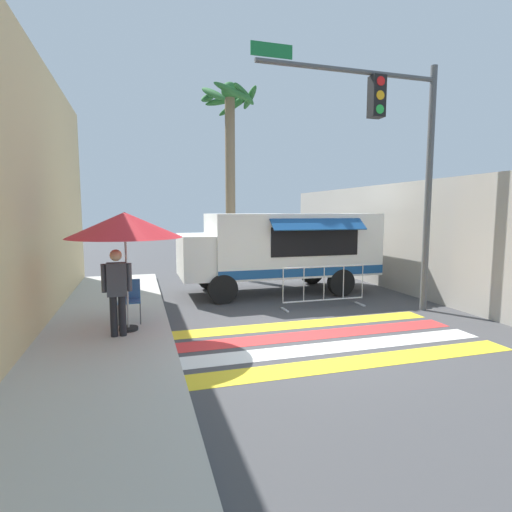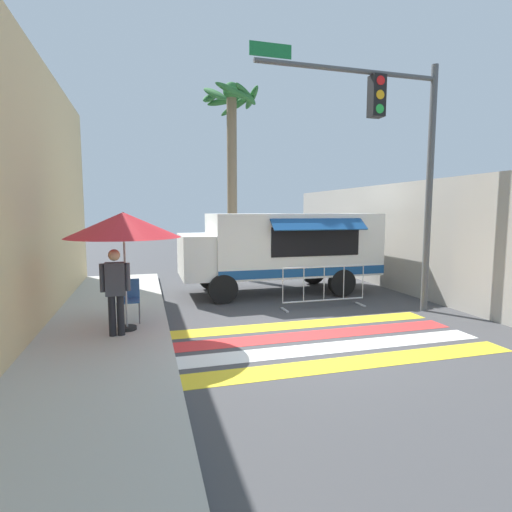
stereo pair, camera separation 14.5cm
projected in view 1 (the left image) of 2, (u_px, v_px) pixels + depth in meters
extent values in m
plane|color=#424244|center=(308.00, 337.00, 7.76)|extent=(60.00, 60.00, 0.00)
cube|color=#B7B5AD|center=(36.00, 359.00, 6.41)|extent=(4.40, 16.00, 0.16)
cube|color=#DBBC84|center=(1.00, 186.00, 6.01)|extent=(0.25, 16.00, 5.65)
cube|color=#A39E93|center=(410.00, 238.00, 11.72)|extent=(0.20, 16.00, 3.30)
cube|color=yellow|center=(344.00, 364.00, 6.41)|extent=(6.40, 0.56, 0.01)
cube|color=white|center=(323.00, 348.00, 7.13)|extent=(6.40, 0.56, 0.01)
cube|color=red|center=(306.00, 336.00, 7.85)|extent=(6.40, 0.56, 0.01)
cube|color=yellow|center=(292.00, 325.00, 8.58)|extent=(6.40, 0.56, 0.01)
cube|color=white|center=(291.00, 243.00, 12.08)|extent=(4.94, 2.23, 1.80)
cube|color=white|center=(210.00, 256.00, 11.41)|extent=(1.74, 2.05, 1.21)
cube|color=#1E232D|center=(181.00, 246.00, 11.15)|extent=(0.06, 1.78, 0.46)
cube|color=black|center=(316.00, 241.00, 11.07)|extent=(2.61, 0.03, 0.81)
cube|color=#194C8C|center=(319.00, 224.00, 10.82)|extent=(2.71, 0.43, 0.31)
cube|color=#194C8C|center=(305.00, 272.00, 11.09)|extent=(4.94, 0.01, 0.24)
cylinder|color=black|center=(223.00, 289.00, 10.57)|extent=(0.79, 0.22, 0.79)
cylinder|color=black|center=(210.00, 277.00, 12.52)|extent=(0.79, 0.22, 0.79)
cylinder|color=black|center=(341.00, 282.00, 11.55)|extent=(0.79, 0.22, 0.79)
cylinder|color=black|center=(311.00, 272.00, 13.50)|extent=(0.79, 0.22, 0.79)
cylinder|color=#515456|center=(428.00, 192.00, 9.60)|extent=(0.16, 0.16, 5.82)
cylinder|color=#515456|center=(351.00, 71.00, 8.70)|extent=(4.35, 0.11, 0.11)
cube|color=black|center=(377.00, 97.00, 8.91)|extent=(0.32, 0.28, 0.90)
cylinder|color=red|center=(381.00, 81.00, 8.75)|extent=(0.20, 0.02, 0.20)
cylinder|color=#F2A519|center=(380.00, 95.00, 8.78)|extent=(0.20, 0.02, 0.20)
cylinder|color=green|center=(380.00, 109.00, 8.81)|extent=(0.20, 0.02, 0.20)
cube|color=#197238|center=(272.00, 50.00, 8.14)|extent=(0.90, 0.02, 0.28)
cylinder|color=black|center=(129.00, 329.00, 7.69)|extent=(0.36, 0.36, 0.06)
cylinder|color=#B2B2B7|center=(126.00, 272.00, 7.57)|extent=(0.04, 0.04, 2.27)
cone|color=red|center=(125.00, 225.00, 7.47)|extent=(2.13, 2.13, 0.48)
cylinder|color=#4C4C51|center=(118.00, 315.00, 7.96)|extent=(0.02, 0.02, 0.43)
cylinder|color=#4C4C51|center=(140.00, 314.00, 8.07)|extent=(0.02, 0.02, 0.43)
cylinder|color=#4C4C51|center=(119.00, 310.00, 8.36)|extent=(0.02, 0.02, 0.43)
cylinder|color=#4C4C51|center=(140.00, 309.00, 8.48)|extent=(0.02, 0.02, 0.43)
cube|color=#2D5999|center=(129.00, 301.00, 8.19)|extent=(0.45, 0.45, 0.03)
cube|color=#2D5999|center=(129.00, 289.00, 8.36)|extent=(0.45, 0.03, 0.41)
cylinder|color=black|center=(114.00, 316.00, 7.27)|extent=(0.13, 0.13, 0.75)
cylinder|color=black|center=(122.00, 316.00, 7.32)|extent=(0.13, 0.13, 0.75)
cube|color=#3F3F47|center=(117.00, 279.00, 7.22)|extent=(0.34, 0.20, 0.61)
cylinder|color=#3F3F47|center=(104.00, 278.00, 7.15)|extent=(0.09, 0.09, 0.52)
cylinder|color=#3F3F47|center=(129.00, 277.00, 7.28)|extent=(0.09, 0.09, 0.52)
sphere|color=tan|center=(116.00, 255.00, 7.17)|extent=(0.21, 0.21, 0.21)
cylinder|color=#B7BABF|center=(324.00, 267.00, 10.07)|extent=(2.21, 0.04, 0.04)
cylinder|color=#B7BABF|center=(324.00, 300.00, 10.16)|extent=(2.21, 0.04, 0.04)
cylinder|color=#B7BABF|center=(283.00, 286.00, 9.80)|extent=(0.02, 0.02, 0.86)
cylinder|color=#B7BABF|center=(304.00, 285.00, 9.96)|extent=(0.02, 0.02, 0.86)
cylinder|color=#B7BABF|center=(324.00, 283.00, 10.12)|extent=(0.02, 0.02, 0.86)
cylinder|color=#B7BABF|center=(343.00, 282.00, 10.27)|extent=(0.02, 0.02, 0.86)
cylinder|color=#B7BABF|center=(362.00, 281.00, 10.43)|extent=(0.02, 0.02, 0.86)
cube|color=#B7BABF|center=(285.00, 310.00, 9.89)|extent=(0.06, 0.44, 0.03)
cube|color=#B7BABF|center=(360.00, 304.00, 10.48)|extent=(0.06, 0.44, 0.03)
cylinder|color=#7A664C|center=(230.00, 189.00, 14.30)|extent=(0.35, 0.35, 6.47)
sphere|color=#2D6B33|center=(230.00, 91.00, 13.92)|extent=(0.60, 0.60, 0.60)
ellipsoid|color=#2D6B33|center=(250.00, 98.00, 14.16)|extent=(0.27, 1.48, 0.65)
ellipsoid|color=#2D6B33|center=(236.00, 104.00, 14.67)|extent=(1.34, 0.91, 0.95)
ellipsoid|color=#2D6B33|center=(222.00, 101.00, 14.54)|extent=(1.40, 0.49, 0.63)
ellipsoid|color=#2D6B33|center=(208.00, 98.00, 14.07)|extent=(0.90, 1.50, 0.78)
ellipsoid|color=#2D6B33|center=(213.00, 94.00, 13.47)|extent=(0.82, 1.36, 0.83)
ellipsoid|color=#2D6B33|center=(232.00, 91.00, 13.29)|extent=(1.35, 0.36, 0.73)
ellipsoid|color=#2D6B33|center=(244.00, 94.00, 13.61)|extent=(1.09, 0.98, 0.66)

